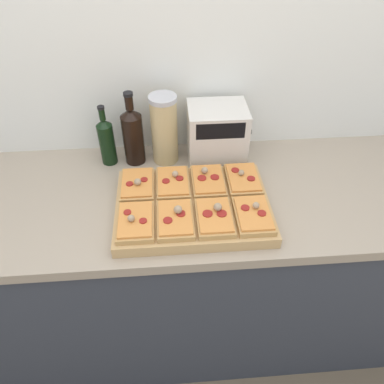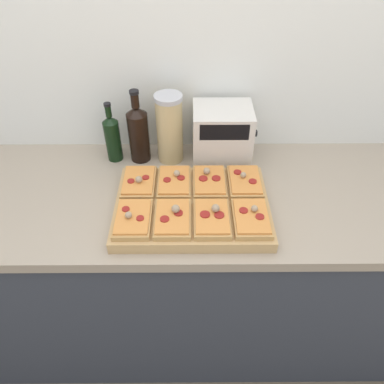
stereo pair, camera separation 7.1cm
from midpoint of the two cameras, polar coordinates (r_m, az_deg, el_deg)
name	(u,v)px [view 2 (the right image)]	position (r m, az deg, el deg)	size (l,w,h in m)	color
ground_plane	(183,383)	(2.00, -0.27, -27.08)	(12.00, 12.00, 0.00)	brown
wall_back	(180,71)	(1.53, -0.49, 18.01)	(6.00, 0.06, 2.50)	silver
kitchen_counter	(182,268)	(1.75, -0.35, -11.56)	(2.63, 0.67, 0.93)	#333842
cutting_board	(192,206)	(1.32, 1.54, -2.24)	(0.54, 0.39, 0.04)	tan
pizza_slice_back_left	(139,182)	(1.37, -6.65, 1.49)	(0.12, 0.18, 0.05)	tan
pizza_slice_back_midleft	(174,182)	(1.37, -1.24, 1.54)	(0.12, 0.18, 0.05)	tan
pizza_slice_back_midright	(209,181)	(1.37, 4.16, 1.58)	(0.12, 0.18, 0.05)	tan
pizza_slice_back_right	(245,181)	(1.39, 9.51, 1.56)	(0.12, 0.18, 0.05)	tan
pizza_slice_front_left	(133,219)	(1.24, -7.36, -4.07)	(0.12, 0.18, 0.05)	tan
pizza_slice_front_midleft	(173,218)	(1.23, -1.32, -4.04)	(0.12, 0.18, 0.06)	tan
pizza_slice_front_midright	(212,218)	(1.23, 4.72, -3.99)	(0.12, 0.18, 0.06)	tan
pizza_slice_front_right	(251,218)	(1.25, 10.64, -3.93)	(0.12, 0.18, 0.05)	tan
olive_oil_bottle	(113,137)	(1.54, -10.73, 8.20)	(0.06, 0.06, 0.25)	black
wine_bottle	(138,133)	(1.52, -6.83, 8.96)	(0.08, 0.08, 0.31)	black
grain_jar_tall	(170,128)	(1.50, -2.07, 9.63)	(0.11, 0.11, 0.29)	tan
toaster_oven	(222,136)	(1.51, 5.93, 8.51)	(0.25, 0.18, 0.24)	beige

